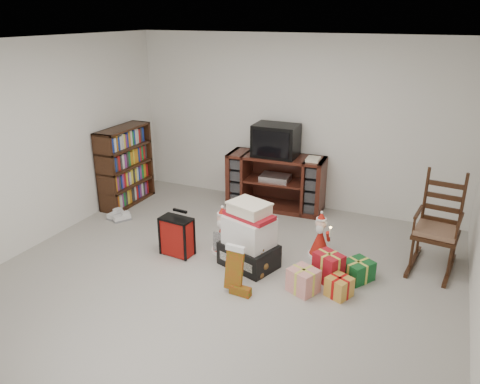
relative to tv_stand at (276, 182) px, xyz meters
name	(u,v)px	position (x,y,z in m)	size (l,w,h in m)	color
room	(218,173)	(0.17, -2.22, 0.84)	(5.01, 5.01, 2.51)	#A6A098
tv_stand	(276,182)	(0.00, 0.00, 0.00)	(1.45, 0.59, 0.81)	#481914
bookshelf	(125,167)	(-2.14, -0.76, 0.16)	(0.32, 0.97, 1.18)	#381D0F
rocking_chair	(436,234)	(2.26, -0.90, -0.01)	(0.55, 0.82, 1.17)	#381D0F
gift_pile	(249,239)	(0.33, -1.77, -0.07)	(0.72, 0.62, 0.77)	black
red_suitcase	(177,236)	(-0.57, -1.88, -0.16)	(0.38, 0.22, 0.56)	maroon
stocking	(234,269)	(0.40, -2.32, -0.14)	(0.25, 0.11, 0.53)	#0D7D0F
teddy_bear	(258,262)	(0.49, -1.89, -0.26)	(0.22, 0.19, 0.33)	brown
santa_figurine	(320,239)	(1.01, -1.21, -0.19)	(0.28, 0.27, 0.57)	#AD1C12
mrs_claus_figurine	(223,235)	(-0.10, -1.58, -0.18)	(0.29, 0.28, 0.60)	#AD1C12
sneaker_pair	(119,216)	(-1.88, -1.33, -0.36)	(0.34, 0.27, 0.09)	silver
gift_cluster	(335,279)	(1.35, -1.87, -0.27)	(0.58, 0.89, 0.27)	#A7131E
crt_television	(276,140)	(-0.01, -0.01, 0.63)	(0.64, 0.47, 0.46)	black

